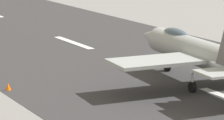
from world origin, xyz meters
The scene contains 2 objects.
fighter_jet centered at (4.37, -0.46, 2.46)m, with size 17.59×14.75×5.67m.
marker_cone_mid centered at (9.51, 12.41, 0.28)m, with size 0.44×0.44×0.55m, color orange.
Camera 1 is at (-32.81, 27.37, 11.32)m, focal length 103.01 mm.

